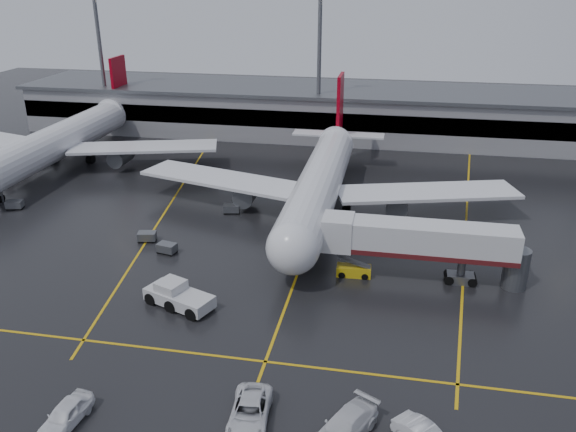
# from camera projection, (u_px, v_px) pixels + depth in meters

# --- Properties ---
(ground) EXTENTS (220.00, 220.00, 0.00)m
(ground) POSITION_uv_depth(u_px,v_px,m) (309.00, 243.00, 65.84)
(ground) COLOR black
(ground) RESTS_ON ground
(apron_line_centre) EXTENTS (0.25, 90.00, 0.02)m
(apron_line_centre) POSITION_uv_depth(u_px,v_px,m) (309.00, 243.00, 65.84)
(apron_line_centre) COLOR gold
(apron_line_centre) RESTS_ON ground
(apron_line_stop) EXTENTS (60.00, 0.25, 0.02)m
(apron_line_stop) POSITION_uv_depth(u_px,v_px,m) (265.00, 362.00, 45.92)
(apron_line_stop) COLOR gold
(apron_line_stop) RESTS_ON ground
(apron_line_left) EXTENTS (9.99, 69.35, 0.02)m
(apron_line_left) POSITION_uv_depth(u_px,v_px,m) (173.00, 200.00, 78.34)
(apron_line_left) COLOR gold
(apron_line_left) RESTS_ON ground
(apron_line_right) EXTENTS (7.57, 69.64, 0.02)m
(apron_line_right) POSITION_uv_depth(u_px,v_px,m) (466.00, 221.00, 71.79)
(apron_line_right) COLOR gold
(apron_line_right) RESTS_ON ground
(terminal) EXTENTS (122.00, 19.00, 8.60)m
(terminal) POSITION_uv_depth(u_px,v_px,m) (349.00, 112.00, 107.56)
(terminal) COLOR gray
(terminal) RESTS_ON ground
(light_mast_left) EXTENTS (3.00, 1.20, 25.45)m
(light_mast_left) POSITION_uv_depth(u_px,v_px,m) (101.00, 53.00, 106.02)
(light_mast_left) COLOR #595B60
(light_mast_left) RESTS_ON ground
(light_mast_mid) EXTENTS (3.00, 1.20, 25.45)m
(light_mast_mid) POSITION_uv_depth(u_px,v_px,m) (319.00, 59.00, 99.11)
(light_mast_mid) COLOR #595B60
(light_mast_mid) RESTS_ON ground
(main_airliner) EXTENTS (48.80, 45.60, 14.10)m
(main_airliner) POSITION_uv_depth(u_px,v_px,m) (321.00, 180.00, 72.99)
(main_airliner) COLOR silver
(main_airliner) RESTS_ON ground
(second_airliner) EXTENTS (48.80, 45.60, 14.10)m
(second_airliner) POSITION_uv_depth(u_px,v_px,m) (64.00, 138.00, 91.10)
(second_airliner) COLOR silver
(second_airliner) RESTS_ON ground
(jet_bridge) EXTENTS (19.90, 3.40, 6.05)m
(jet_bridge) POSITION_uv_depth(u_px,v_px,m) (420.00, 243.00, 56.84)
(jet_bridge) COLOR silver
(jet_bridge) RESTS_ON ground
(pushback_tractor) EXTENTS (7.08, 4.85, 2.35)m
(pushback_tractor) POSITION_uv_depth(u_px,v_px,m) (178.00, 296.00, 53.32)
(pushback_tractor) COLOR silver
(pushback_tractor) RESTS_ON ground
(belt_loader) EXTENTS (3.48, 1.73, 2.17)m
(belt_loader) POSITION_uv_depth(u_px,v_px,m) (354.00, 271.00, 58.72)
(belt_loader) COLOR gold
(belt_loader) RESTS_ON ground
(service_van_a) EXTENTS (3.11, 5.87, 1.57)m
(service_van_a) POSITION_uv_depth(u_px,v_px,m) (250.00, 412.00, 39.55)
(service_van_a) COLOR silver
(service_van_a) RESTS_ON ground
(service_van_b) EXTENTS (4.77, 6.15, 1.66)m
(service_van_b) POSITION_uv_depth(u_px,v_px,m) (345.00, 427.00, 38.24)
(service_van_b) COLOR silver
(service_van_b) RESTS_ON ground
(service_van_d) EXTENTS (2.34, 4.83, 1.59)m
(service_van_d) POSITION_uv_depth(u_px,v_px,m) (65.00, 415.00, 39.30)
(service_van_d) COLOR white
(service_van_d) RESTS_ON ground
(baggage_cart_a) EXTENTS (2.22, 1.68, 1.12)m
(baggage_cart_a) POSITION_uv_depth(u_px,v_px,m) (167.00, 248.00, 63.36)
(baggage_cart_a) COLOR #595B60
(baggage_cart_a) RESTS_ON ground
(baggage_cart_b) EXTENTS (2.23, 1.70, 1.12)m
(baggage_cart_b) POSITION_uv_depth(u_px,v_px,m) (147.00, 236.00, 66.11)
(baggage_cart_b) COLOR #595B60
(baggage_cart_b) RESTS_ON ground
(baggage_cart_c) EXTENTS (2.21, 1.66, 1.12)m
(baggage_cart_c) POSITION_uv_depth(u_px,v_px,m) (231.00, 208.00, 73.82)
(baggage_cart_c) COLOR #595B60
(baggage_cart_c) RESTS_ON ground
(baggage_cart_d) EXTENTS (2.30, 1.84, 1.12)m
(baggage_cart_d) POSITION_uv_depth(u_px,v_px,m) (4.00, 181.00, 83.22)
(baggage_cart_d) COLOR #595B60
(baggage_cart_d) RESTS_ON ground
(baggage_cart_e) EXTENTS (2.25, 1.73, 1.12)m
(baggage_cart_e) POSITION_uv_depth(u_px,v_px,m) (15.00, 204.00, 75.11)
(baggage_cart_e) COLOR #595B60
(baggage_cart_e) RESTS_ON ground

